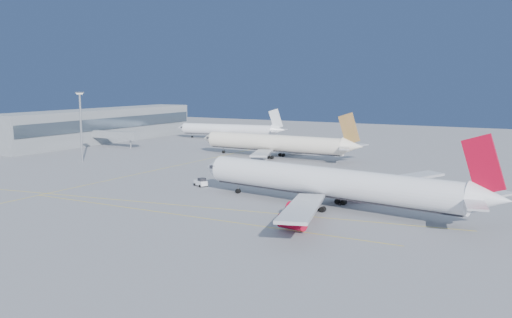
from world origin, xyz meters
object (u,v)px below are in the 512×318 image
at_px(airliner_etihad, 277,143).
at_px(pushback_tug, 201,182).
at_px(airliner_virgin, 333,183).
at_px(light_mast, 81,121).
at_px(airliner_third, 229,130).

xyz_separation_m(airliner_etihad, pushback_tug, (7.71, -60.26, -4.23)).
relative_size(airliner_virgin, pushback_tug, 16.44).
distance_m(airliner_etihad, light_mast, 69.48).
relative_size(airliner_third, light_mast, 2.34).
height_order(airliner_etihad, pushback_tug, airliner_etihad).
height_order(pushback_tug, light_mast, light_mast).
height_order(airliner_etihad, airliner_third, airliner_etihad).
bearing_deg(light_mast, airliner_etihad, 36.97).
xyz_separation_m(airliner_third, light_mast, (-5.33, -89.23, 9.63)).
bearing_deg(pushback_tug, airliner_third, 144.69).
height_order(airliner_third, light_mast, light_mast).
bearing_deg(light_mast, pushback_tug, -16.69).
xyz_separation_m(airliner_virgin, airliner_etihad, (-48.15, 68.12, -0.29)).
bearing_deg(airliner_virgin, airliner_third, 139.24).
xyz_separation_m(airliner_virgin, airliner_third, (-97.86, 115.91, -1.02)).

